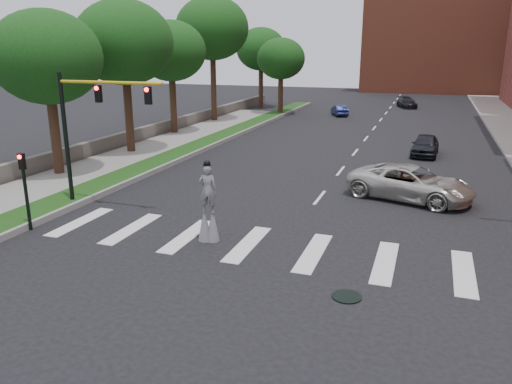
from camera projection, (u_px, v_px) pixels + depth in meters
The scene contains 20 objects.
ground_plane at pixel (272, 259), 17.81m from camera, with size 160.00×160.00×0.00m, color black.
grass_median at pixel (210, 141), 39.56m from camera, with size 2.00×60.00×0.25m, color #153B11.
median_curb at pixel (222, 142), 39.22m from camera, with size 0.20×60.00×0.28m, color gray.
sidewalk_left at pixel (101, 166), 31.45m from camera, with size 4.00×60.00×0.18m, color gray.
stone_wall at pixel (161, 129), 43.00m from camera, with size 0.50×56.00×1.10m, color #58524B.
manhole at pixel (347, 297), 15.04m from camera, with size 0.90×0.90×0.04m, color black.
building_backdrop at pixel (445, 37), 84.15m from camera, with size 26.00×14.00×18.00m, color #A14B32.
traffic_signal at pixel (86, 119), 22.48m from camera, with size 5.30×0.23×6.20m.
secondary_signal at pixel (25, 185), 20.08m from camera, with size 0.25×0.21×3.23m.
stilt_performer at pixel (208, 208), 19.12m from camera, with size 0.83×0.60×3.21m.
suv_crossing at pixel (411, 183), 24.57m from camera, with size 2.78×6.03×1.68m, color beige.
car_near at pixel (425, 145), 34.80m from camera, with size 1.72×4.27×1.45m, color black.
car_mid at pixel (340, 110), 55.27m from camera, with size 1.24×3.57×1.18m, color #151D4C.
car_far at pixel (407, 103), 62.69m from camera, with size 1.77×4.36×1.27m, color black.
tree_1 at pixel (47, 58), 27.54m from camera, with size 6.09×6.09×9.34m.
tree_2 at pixel (124, 43), 33.55m from camera, with size 6.67×6.67×10.44m.
tree_3 at pixel (171, 51), 41.58m from camera, with size 5.89×5.89×9.51m.
tree_4 at pixel (212, 29), 48.50m from camera, with size 7.14×7.14×12.12m.
tree_5 at pixel (261, 49), 60.86m from camera, with size 6.06×6.06×9.70m.
tree_6 at pixel (281, 59), 54.75m from camera, with size 5.28×5.28×8.36m.
Camera 1 is at (4.89, -15.72, 7.24)m, focal length 35.00 mm.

